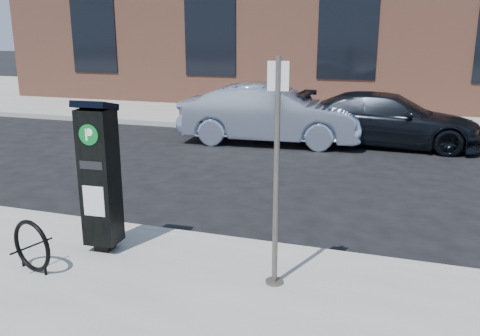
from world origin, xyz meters
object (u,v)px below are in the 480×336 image
at_px(bike_rack, 32,246).
at_px(car_silver, 271,114).
at_px(car_dark, 387,120).
at_px(parking_kiosk, 100,175).
at_px(sign_pole, 276,177).

bearing_deg(bike_rack, car_silver, 100.03).
height_order(car_silver, car_dark, car_silver).
bearing_deg(parking_kiosk, sign_pole, -8.04).
height_order(parking_kiosk, car_silver, parking_kiosk).
relative_size(parking_kiosk, car_dark, 0.42).
relative_size(car_silver, car_dark, 1.01).
height_order(parking_kiosk, bike_rack, parking_kiosk).
xyz_separation_m(bike_rack, car_silver, (0.56, 8.36, 0.31)).
bearing_deg(bike_rack, parking_kiosk, 74.98).
height_order(bike_rack, car_dark, car_dark).
distance_m(sign_pole, car_silver, 8.09).
bearing_deg(car_silver, bike_rack, 171.10).
relative_size(sign_pole, bike_rack, 3.92).
relative_size(bike_rack, car_silver, 0.13).
height_order(sign_pole, bike_rack, sign_pole).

